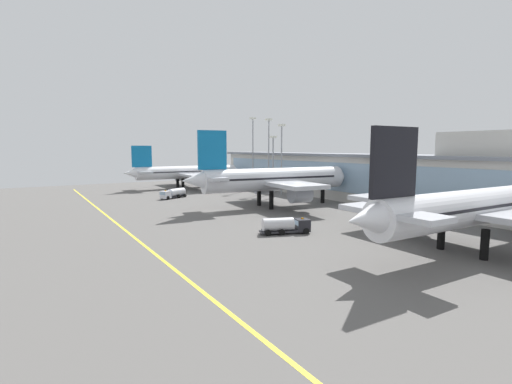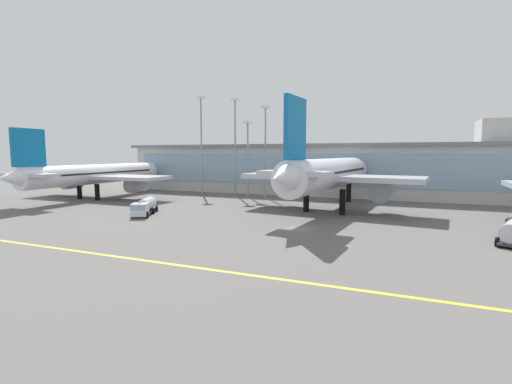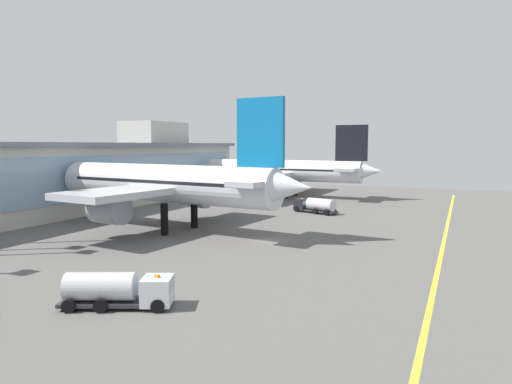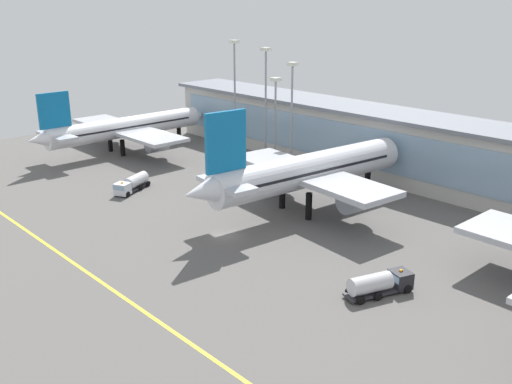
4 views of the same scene
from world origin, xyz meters
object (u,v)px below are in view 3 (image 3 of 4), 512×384
object	(u,v)px
fuel_tanker_truck	(121,289)
airliner_far_right	(280,171)
airliner_near_right	(165,184)
baggage_tug_near	(314,205)

from	to	relation	value
fuel_tanker_truck	airliner_far_right	bearing A→B (deg)	77.96
airliner_far_right	fuel_tanker_truck	xyz separation A→B (m)	(-80.66, -17.77, -5.00)
airliner_near_right	fuel_tanker_truck	world-z (taller)	airliner_near_right
baggage_tug_near	airliner_far_right	bearing A→B (deg)	-36.20
baggage_tug_near	fuel_tanker_truck	bearing A→B (deg)	110.60
airliner_far_right	airliner_near_right	bearing A→B (deg)	92.10
airliner_far_right	baggage_tug_near	world-z (taller)	airliner_far_right
airliner_far_right	fuel_tanker_truck	size ratio (longest dim) A/B	5.55
airliner_far_right	baggage_tug_near	xyz separation A→B (m)	(-24.11, -16.54, -5.00)
airliner_far_right	fuel_tanker_truck	distance (m)	82.74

